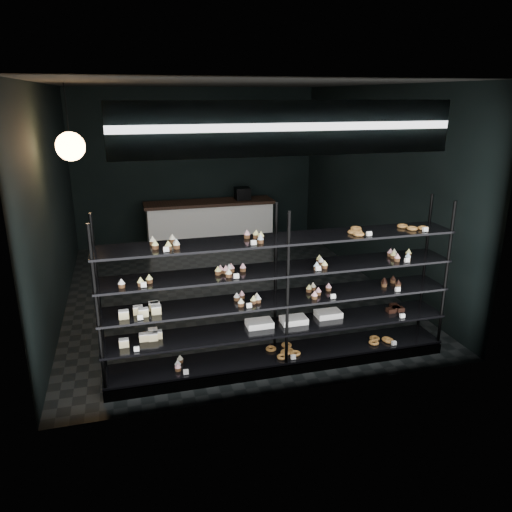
% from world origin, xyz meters
% --- Properties ---
extents(room, '(5.01, 6.01, 3.20)m').
position_xyz_m(room, '(0.00, 0.00, 1.60)').
color(room, black).
rests_on(room, ground).
extents(display_shelf, '(4.00, 0.50, 1.91)m').
position_xyz_m(display_shelf, '(0.08, -2.45, 0.63)').
color(display_shelf, black).
rests_on(display_shelf, room).
extents(signage, '(3.30, 0.05, 0.50)m').
position_xyz_m(signage, '(0.00, -2.93, 2.75)').
color(signage, '#0D1E45').
rests_on(signage, room).
extents(pendant_lamp, '(0.35, 0.35, 0.90)m').
position_xyz_m(pendant_lamp, '(-2.10, -0.89, 2.45)').
color(pendant_lamp, black).
rests_on(pendant_lamp, room).
extents(service_counter, '(2.63, 0.65, 1.23)m').
position_xyz_m(service_counter, '(0.17, 2.50, 0.50)').
color(service_counter, white).
rests_on(service_counter, room).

